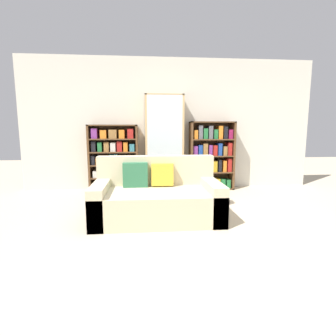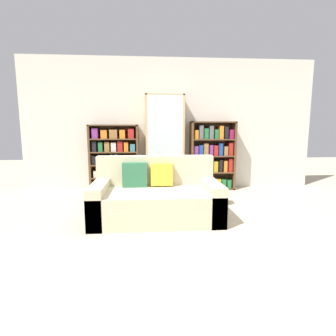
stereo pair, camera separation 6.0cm
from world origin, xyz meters
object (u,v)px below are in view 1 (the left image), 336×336
Objects in this scene: display_cabinet at (164,144)px; wine_bottle at (199,188)px; bookshelf_right at (211,157)px; couch at (157,198)px; bookshelf_left at (114,159)px.

wine_bottle is at bearing -41.93° from display_cabinet.
bookshelf_right is 0.86m from wine_bottle.
display_cabinet is 1.03m from bookshelf_right.
couch reaches higher than wine_bottle.
display_cabinet is at bearing 138.07° from wine_bottle.
display_cabinet is 1.16m from wine_bottle.
couch is 4.58× the size of wine_bottle.
bookshelf_right reaches higher than couch.
bookshelf_left is at bearing 114.83° from couch.
couch is at bearing -97.87° from display_cabinet.
display_cabinet is 5.04× the size of wine_bottle.
wine_bottle is (0.62, -0.55, -0.81)m from display_cabinet.
bookshelf_right reaches higher than wine_bottle.
bookshelf_left is 1.81m from wine_bottle.
bookshelf_right is at bearing 56.92° from wine_bottle.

